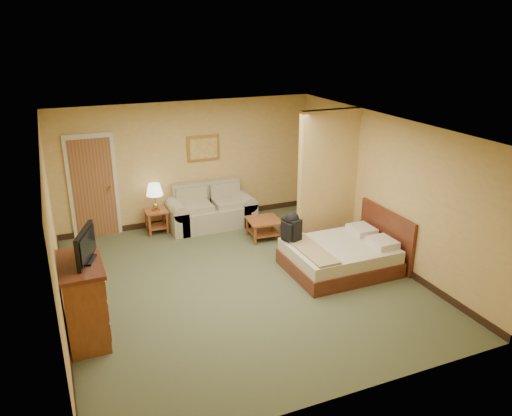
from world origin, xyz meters
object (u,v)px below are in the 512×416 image
coffee_table (264,225)px  dresser (84,300)px  loveseat (211,213)px  bed (343,255)px

coffee_table → dresser: dresser is taller
loveseat → bed: 3.19m
coffee_table → bed: size_ratio=0.36×
dresser → bed: (4.30, 0.41, -0.31)m
dresser → bed: bearing=5.4°
coffee_table → loveseat: bearing=126.1°
loveseat → coffee_table: loveseat is taller
loveseat → bed: bed is taller
coffee_table → dresser: 4.20m
coffee_table → dresser: bearing=-148.6°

